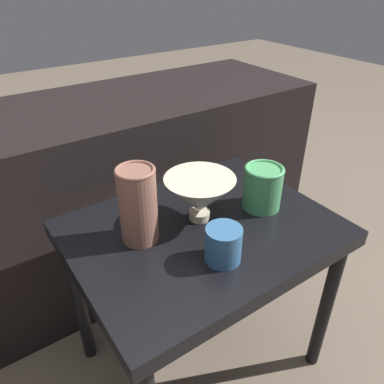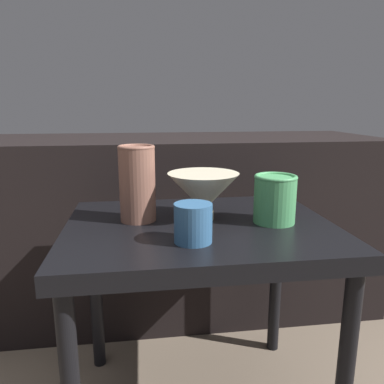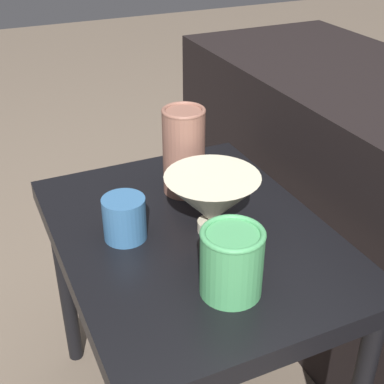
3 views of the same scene
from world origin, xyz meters
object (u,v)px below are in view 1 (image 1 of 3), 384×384
vase_textured_left (138,204)px  cup (223,244)px  bowl (200,196)px  vase_colorful_right (263,187)px

vase_textured_left → cup: 0.21m
bowl → vase_textured_left: vase_textured_left is taller
bowl → cup: 0.16m
vase_colorful_right → cup: size_ratio=1.42×
vase_textured_left → vase_colorful_right: bearing=-10.8°
bowl → vase_colorful_right: same height
vase_textured_left → vase_colorful_right: 0.33m
bowl → vase_textured_left: bearing=174.9°
vase_colorful_right → vase_textured_left: bearing=169.2°
cup → bowl: bearing=72.9°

